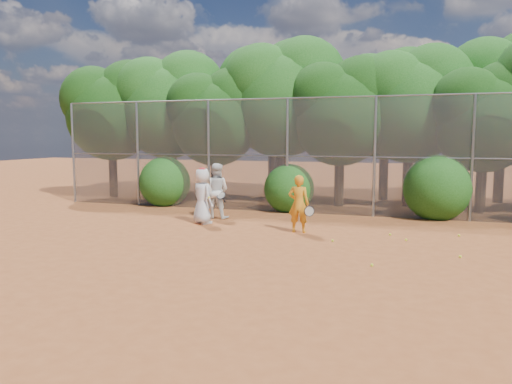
% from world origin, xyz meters
% --- Properties ---
extents(ground, '(80.00, 80.00, 0.00)m').
position_xyz_m(ground, '(0.00, 0.00, 0.00)').
color(ground, brown).
rests_on(ground, ground).
extents(fence_back, '(20.05, 0.09, 4.03)m').
position_xyz_m(fence_back, '(-0.12, 6.00, 2.05)').
color(fence_back, gray).
rests_on(fence_back, ground).
extents(tree_0, '(4.38, 3.81, 6.00)m').
position_xyz_m(tree_0, '(-9.44, 8.04, 3.93)').
color(tree_0, black).
rests_on(tree_0, ground).
extents(tree_1, '(4.64, 4.03, 6.35)m').
position_xyz_m(tree_1, '(-6.94, 8.54, 4.16)').
color(tree_1, black).
rests_on(tree_1, ground).
extents(tree_2, '(3.99, 3.47, 5.47)m').
position_xyz_m(tree_2, '(-4.45, 7.83, 3.58)').
color(tree_2, black).
rests_on(tree_2, ground).
extents(tree_3, '(4.89, 4.26, 6.70)m').
position_xyz_m(tree_3, '(-1.94, 8.84, 4.40)').
color(tree_3, black).
rests_on(tree_3, ground).
extents(tree_4, '(4.19, 3.64, 5.73)m').
position_xyz_m(tree_4, '(0.55, 8.24, 3.76)').
color(tree_4, black).
rests_on(tree_4, ground).
extents(tree_5, '(4.51, 3.92, 6.17)m').
position_xyz_m(tree_5, '(3.06, 9.04, 4.05)').
color(tree_5, black).
rests_on(tree_5, ground).
extents(tree_6, '(3.86, 3.36, 5.29)m').
position_xyz_m(tree_6, '(5.55, 8.03, 3.47)').
color(tree_6, black).
rests_on(tree_6, ground).
extents(tree_9, '(4.83, 4.20, 6.62)m').
position_xyz_m(tree_9, '(-7.94, 10.84, 4.34)').
color(tree_9, black).
rests_on(tree_9, ground).
extents(tree_10, '(5.15, 4.48, 7.06)m').
position_xyz_m(tree_10, '(-2.93, 11.05, 4.63)').
color(tree_10, black).
rests_on(tree_10, ground).
extents(tree_11, '(4.64, 4.03, 6.35)m').
position_xyz_m(tree_11, '(2.06, 10.64, 4.16)').
color(tree_11, black).
rests_on(tree_11, ground).
extents(tree_12, '(5.02, 4.37, 6.88)m').
position_xyz_m(tree_12, '(6.56, 11.24, 4.51)').
color(tree_12, black).
rests_on(tree_12, ground).
extents(bush_0, '(2.00, 2.00, 2.00)m').
position_xyz_m(bush_0, '(-6.00, 6.30, 1.00)').
color(bush_0, '#184D13').
rests_on(bush_0, ground).
extents(bush_1, '(1.80, 1.80, 1.80)m').
position_xyz_m(bush_1, '(-1.00, 6.30, 0.90)').
color(bush_1, '#184D13').
rests_on(bush_1, ground).
extents(bush_2, '(2.20, 2.20, 2.20)m').
position_xyz_m(bush_2, '(4.00, 6.30, 1.10)').
color(bush_2, '#184D13').
rests_on(bush_2, ground).
extents(player_yellow, '(0.79, 0.50, 1.63)m').
position_xyz_m(player_yellow, '(0.26, 2.49, 0.81)').
color(player_yellow, orange).
rests_on(player_yellow, ground).
extents(player_teen, '(1.00, 0.93, 1.74)m').
position_xyz_m(player_teen, '(-2.88, 2.95, 0.87)').
color(player_teen, silver).
rests_on(player_teen, ground).
extents(player_white, '(0.91, 0.78, 1.81)m').
position_xyz_m(player_white, '(-2.88, 4.03, 0.91)').
color(player_white, silver).
rests_on(player_white, ground).
extents(ball_0, '(0.07, 0.07, 0.07)m').
position_xyz_m(ball_0, '(3.17, 2.23, 0.03)').
color(ball_0, '#E1F12B').
rests_on(ball_0, ground).
extents(ball_1, '(0.07, 0.07, 0.07)m').
position_xyz_m(ball_1, '(2.74, 2.82, 0.03)').
color(ball_1, '#E1F12B').
rests_on(ball_1, ground).
extents(ball_2, '(0.07, 0.07, 0.07)m').
position_xyz_m(ball_2, '(2.57, -0.64, 0.03)').
color(ball_2, '#E1F12B').
rests_on(ball_2, ground).
extents(ball_3, '(0.07, 0.07, 0.07)m').
position_xyz_m(ball_3, '(4.37, 0.74, 0.03)').
color(ball_3, '#E1F12B').
rests_on(ball_3, ground).
extents(ball_4, '(0.07, 0.07, 0.07)m').
position_xyz_m(ball_4, '(1.39, 1.53, 0.03)').
color(ball_4, '#E1F12B').
rests_on(ball_4, ground).
extents(ball_5, '(0.07, 0.07, 0.07)m').
position_xyz_m(ball_5, '(4.51, 3.27, 0.03)').
color(ball_5, '#E1F12B').
rests_on(ball_5, ground).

